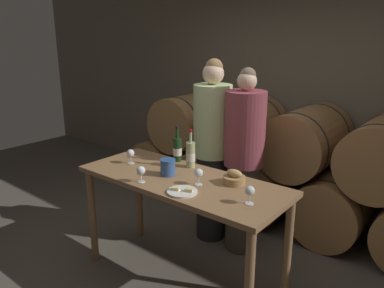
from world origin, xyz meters
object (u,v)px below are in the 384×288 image
wine_bottle_white (191,154)px  blue_crock (168,167)px  wine_bottle_red (177,149)px  person_right (244,162)px  wine_glass_center (199,173)px  cheese_plate (182,191)px  wine_glass_right (250,191)px  bread_basket (234,178)px  person_left (212,151)px  wine_glass_left (141,171)px  tasting_table (181,193)px  wine_glass_far_left (131,154)px

wine_bottle_white → blue_crock: wine_bottle_white is taller
wine_bottle_red → wine_bottle_white: bearing=-15.4°
person_right → wine_glass_center: 0.78m
cheese_plate → wine_glass_right: (0.47, 0.14, 0.08)m
wine_bottle_white → bread_basket: wine_bottle_white is taller
person_left → wine_glass_center: 0.88m
person_left → person_right: size_ratio=1.04×
wine_bottle_red → wine_glass_left: wine_bottle_red is taller
wine_bottle_red → wine_glass_center: wine_bottle_red is taller
blue_crock → bread_basket: bearing=19.4°
person_right → wine_bottle_white: person_right is taller
person_left → wine_glass_center: (0.42, -0.76, 0.09)m
blue_crock → cheese_plate: 0.38m
tasting_table → person_left: 0.79m
wine_bottle_red → bread_basket: (0.69, -0.14, -0.07)m
person_right → bread_basket: (0.26, -0.58, 0.08)m
bread_basket → cheese_plate: 0.43m
blue_crock → cheese_plate: bearing=-31.7°
person_right → bread_basket: size_ratio=10.12×
cheese_plate → wine_bottle_white: bearing=122.5°
wine_bottle_red → bread_basket: 0.71m
bread_basket → wine_glass_center: 0.28m
bread_basket → wine_glass_center: wine_glass_center is taller
wine_glass_right → wine_glass_far_left: bearing=176.9°
person_right → cheese_plate: (0.06, -0.96, 0.05)m
bread_basket → tasting_table: bearing=-157.2°
wine_glass_far_left → wine_glass_left: size_ratio=1.00×
blue_crock → wine_glass_center: blue_crock is taller
wine_bottle_red → wine_glass_center: size_ratio=2.51×
tasting_table → wine_bottle_red: (-0.30, 0.30, 0.24)m
tasting_table → blue_crock: 0.24m
person_right → wine_bottle_red: size_ratio=5.41×
person_right → wine_glass_left: 1.06m
person_right → person_left: bearing=180.0°
cheese_plate → wine_glass_center: size_ratio=1.73×
wine_glass_center → tasting_table: bearing=173.3°
tasting_table → wine_glass_right: wine_glass_right is taller
wine_glass_left → wine_glass_center: bearing=31.9°
blue_crock → bread_basket: 0.55m
person_right → wine_glass_left: person_right is taller
wine_bottle_red → bread_basket: bearing=-11.3°
blue_crock → wine_bottle_white: bearing=85.0°
tasting_table → wine_glass_left: (-0.18, -0.26, 0.22)m
wine_glass_left → wine_glass_right: size_ratio=1.00×
bread_basket → person_right: bearing=114.2°
wine_bottle_red → person_left: bearing=80.8°
bread_basket → wine_glass_center: bearing=-136.5°
wine_bottle_red → blue_crock: wine_bottle_red is taller
wine_bottle_red → wine_glass_right: size_ratio=2.51×
person_left → wine_glass_left: bearing=-87.4°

